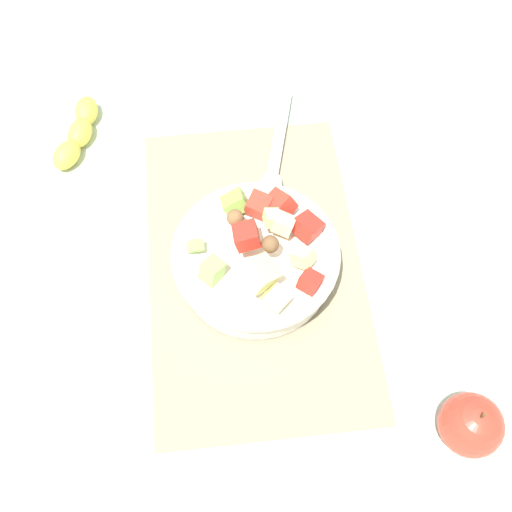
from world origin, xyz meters
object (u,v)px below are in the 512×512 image
(salad_bowl, at_px, (257,257))
(banana_whole, at_px, (78,133))
(whole_apple, at_px, (471,425))
(serving_spoon, at_px, (275,162))

(salad_bowl, height_order, banana_whole, salad_bowl)
(salad_bowl, bearing_deg, whole_apple, -138.04)
(serving_spoon, bearing_deg, banana_whole, 74.06)
(whole_apple, distance_m, banana_whole, 0.72)
(banana_whole, bearing_deg, serving_spoon, -105.94)
(salad_bowl, xyz_separation_m, whole_apple, (-0.25, -0.23, -0.00))
(serving_spoon, bearing_deg, whole_apple, -157.61)
(salad_bowl, bearing_deg, banana_whole, 43.64)
(salad_bowl, relative_size, serving_spoon, 1.03)
(salad_bowl, bearing_deg, serving_spoon, -14.93)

